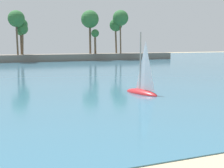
# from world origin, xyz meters

# --- Properties ---
(sea) EXTENTS (220.00, 111.30, 0.06)m
(sea) POSITION_xyz_m (0.00, 65.58, 0.03)
(sea) COLOR #386B84
(sea) RESTS_ON ground
(palm_headland) EXTENTS (86.42, 6.57, 13.38)m
(palm_headland) POSITION_xyz_m (3.77, 81.08, 3.52)
(palm_headland) COLOR slate
(palm_headland) RESTS_ON ground
(sailboat_mid_bay) EXTENTS (2.08, 4.42, 6.16)m
(sailboat_mid_bay) POSITION_xyz_m (5.90, 25.81, 0.62)
(sailboat_mid_bay) COLOR red
(sailboat_mid_bay) RESTS_ON sea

